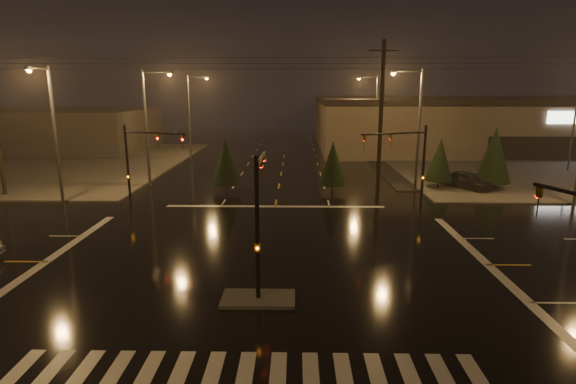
{
  "coord_description": "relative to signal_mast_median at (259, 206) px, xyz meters",
  "views": [
    {
      "loc": [
        1.53,
        -20.87,
        8.48
      ],
      "look_at": [
        1.09,
        2.78,
        3.0
      ],
      "focal_mm": 28.0,
      "sensor_mm": 36.0,
      "label": 1
    }
  ],
  "objects": [
    {
      "name": "crosswalk",
      "position": [
        -0.0,
        -5.93,
        -3.75
      ],
      "size": [
        15.0,
        2.6,
        0.01
      ],
      "primitive_type": "cube",
      "color": "beige",
      "rests_on": "ground"
    },
    {
      "name": "streetlight_4",
      "position": [
        11.18,
        39.07,
        2.05
      ],
      "size": [
        2.77,
        0.32,
        10.0
      ],
      "color": "#38383A",
      "rests_on": "ground"
    },
    {
      "name": "sidewalk_nw",
      "position": [
        -30.0,
        33.07,
        -3.69
      ],
      "size": [
        36.0,
        36.0,
        0.12
      ],
      "primitive_type": "cube",
      "color": "#44423D",
      "rests_on": "ground"
    },
    {
      "name": "ground",
      "position": [
        -0.0,
        3.07,
        -3.75
      ],
      "size": [
        140.0,
        140.0,
        0.0
      ],
      "primitive_type": "plane",
      "color": "black",
      "rests_on": "ground"
    },
    {
      "name": "car_parked",
      "position": [
        16.22,
        20.2,
        -2.96
      ],
      "size": [
        4.27,
        4.85,
        1.58
      ],
      "primitive_type": "imported",
      "rotation": [
        0.0,
        0.0,
        0.64
      ],
      "color": "black",
      "rests_on": "ground"
    },
    {
      "name": "retail_building",
      "position": [
        35.0,
        49.06,
        0.09
      ],
      "size": [
        60.2,
        28.3,
        7.2
      ],
      "color": "#706050",
      "rests_on": "ground"
    },
    {
      "name": "stop_bar_far",
      "position": [
        -0.0,
        14.07,
        -3.75
      ],
      "size": [
        16.0,
        0.5,
        0.01
      ],
      "primitive_type": "cube",
      "color": "beige",
      "rests_on": "ground"
    },
    {
      "name": "signal_mast_ne",
      "position": [
        9.5,
        13.21,
        0.04
      ],
      "size": [
        4.84,
        1.86,
        6.0
      ],
      "color": "black",
      "rests_on": "ground"
    },
    {
      "name": "conifer_4",
      "position": [
        4.54,
        18.67,
        -1.26
      ],
      "size": [
        2.3,
        2.3,
        4.3
      ],
      "color": "black",
      "rests_on": "ground"
    },
    {
      "name": "streetlight_1",
      "position": [
        -11.18,
        21.07,
        2.05
      ],
      "size": [
        2.77,
        0.32,
        10.0
      ],
      "color": "#38383A",
      "rests_on": "ground"
    },
    {
      "name": "sidewalk_ne",
      "position": [
        30.0,
        33.07,
        -3.69
      ],
      "size": [
        36.0,
        36.0,
        0.12
      ],
      "primitive_type": "cube",
      "color": "#44423D",
      "rests_on": "ground"
    },
    {
      "name": "signal_mast_median",
      "position": [
        0.0,
        0.0,
        0.0
      ],
      "size": [
        0.25,
        4.59,
        6.0
      ],
      "color": "black",
      "rests_on": "ground"
    },
    {
      "name": "median_island",
      "position": [
        -0.0,
        -0.93,
        -3.68
      ],
      "size": [
        3.0,
        1.6,
        0.15
      ],
      "primitive_type": "cube",
      "color": "#44423D",
      "rests_on": "ground"
    },
    {
      "name": "utility_pole_1",
      "position": [
        8.0,
        17.07,
        2.38
      ],
      "size": [
        2.2,
        0.32,
        12.0
      ],
      "color": "black",
      "rests_on": "ground"
    },
    {
      "name": "conifer_3",
      "position": [
        -4.27,
        18.65,
        -1.16
      ],
      "size": [
        2.42,
        2.42,
        4.48
      ],
      "color": "black",
      "rests_on": "ground"
    },
    {
      "name": "streetlight_3",
      "position": [
        11.18,
        19.07,
        2.05
      ],
      "size": [
        2.77,
        0.32,
        10.0
      ],
      "color": "#38383A",
      "rests_on": "ground"
    },
    {
      "name": "streetlight_2",
      "position": [
        -11.18,
        37.07,
        2.05
      ],
      "size": [
        2.77,
        0.32,
        10.0
      ],
      "color": "#38383A",
      "rests_on": "ground"
    },
    {
      "name": "conifer_1",
      "position": [
        18.18,
        19.96,
        -0.75
      ],
      "size": [
        2.95,
        2.95,
        5.3
      ],
      "color": "black",
      "rests_on": "ground"
    },
    {
      "name": "commercial_block",
      "position": [
        -35.0,
        45.07,
        -0.95
      ],
      "size": [
        30.0,
        18.0,
        5.6
      ],
      "primitive_type": "cube",
      "color": "#3D3A36",
      "rests_on": "ground"
    },
    {
      "name": "signal_mast_nw",
      "position": [
        -9.5,
        13.21,
        0.04
      ],
      "size": [
        4.84,
        1.86,
        6.0
      ],
      "color": "black",
      "rests_on": "ground"
    },
    {
      "name": "conifer_0",
      "position": [
        13.81,
        20.4,
        -1.22
      ],
      "size": [
        2.35,
        2.35,
        4.37
      ],
      "color": "black",
      "rests_on": "ground"
    },
    {
      "name": "streetlight_5",
      "position": [
        -16.0,
        14.26,
        2.05
      ],
      "size": [
        0.32,
        2.77,
        10.0
      ],
      "color": "#38383A",
      "rests_on": "ground"
    }
  ]
}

